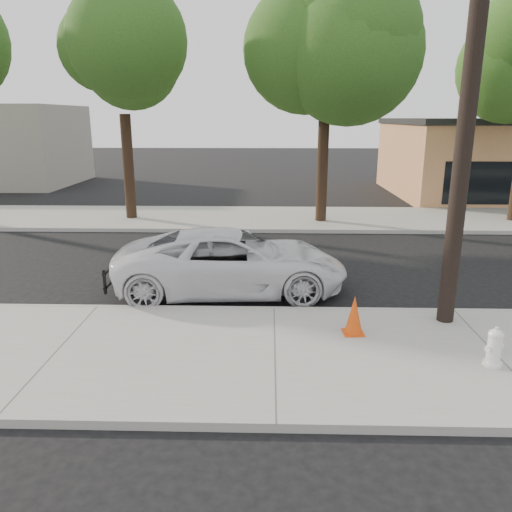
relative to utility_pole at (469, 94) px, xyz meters
The scene contains 10 objects.
ground 6.51m from the utility_pole, 143.13° to the left, with size 120.00×120.00×0.00m, color black.
near_sidewalk 6.07m from the utility_pole, 156.04° to the right, with size 90.00×4.40×0.15m, color gray.
far_sidewalk 12.64m from the utility_pole, 107.82° to the left, with size 90.00×5.00×0.15m, color gray.
curb_near 5.89m from the utility_pole, behind, with size 90.00×0.12×0.16m, color #9E9B93.
utility_pole is the anchor object (origin of this frame).
tree_b 14.37m from the utility_pole, 131.18° to the left, with size 4.34×4.20×8.45m.
tree_c 10.66m from the utility_pole, 97.63° to the left, with size 4.96×4.80×9.55m.
police_cruiser 6.42m from the utility_pole, 155.98° to the left, with size 2.64×5.72×1.59m, color silver.
fire_hydrant 4.67m from the utility_pole, 85.69° to the right, with size 0.36×0.32×0.66m.
traffic_cone 4.70m from the utility_pole, 160.49° to the right, with size 0.42×0.42×0.78m.
Camera 1 is at (-0.11, -12.58, 4.29)m, focal length 35.00 mm.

